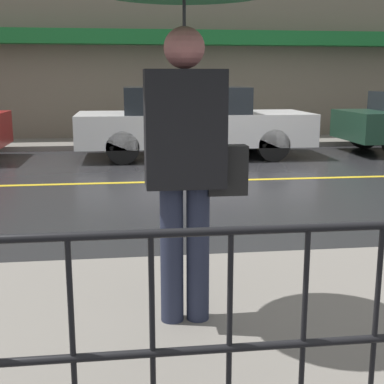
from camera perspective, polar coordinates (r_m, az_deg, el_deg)
ground_plane at (r=8.76m, az=6.94°, el=1.32°), size 80.00×80.00×0.00m
sidewalk_far at (r=13.37m, az=1.91°, el=5.36°), size 28.00×1.64×0.12m
lane_marking at (r=8.76m, az=6.94°, el=1.35°), size 25.20×0.12×0.01m
building_storefront at (r=14.33m, az=1.36°, el=19.42°), size 28.00×0.85×7.00m
pedestrian at (r=3.17m, az=-0.73°, el=15.86°), size 1.05×1.05×2.21m
car_white at (r=11.17m, az=-0.07°, el=7.54°), size 4.77×1.84×1.44m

